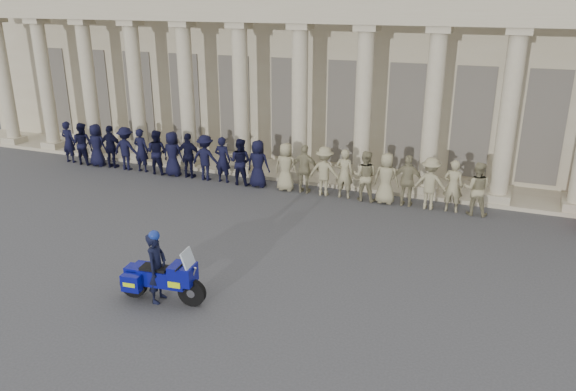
{
  "coord_description": "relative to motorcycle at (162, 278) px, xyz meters",
  "views": [
    {
      "loc": [
        6.47,
        -12.9,
        7.32
      ],
      "look_at": [
        0.61,
        1.9,
        1.6
      ],
      "focal_mm": 35.0,
      "sensor_mm": 36.0,
      "label": 1
    }
  ],
  "objects": [
    {
      "name": "ground",
      "position": [
        1.04,
        2.46,
        -0.65
      ],
      "size": [
        90.0,
        90.0,
        0.0
      ],
      "primitive_type": "plane",
      "color": "#3A3A3C",
      "rests_on": "ground"
    },
    {
      "name": "rider",
      "position": [
        -0.13,
        -0.02,
        0.3
      ],
      "size": [
        0.51,
        0.71,
        1.92
      ],
      "rotation": [
        0.0,
        0.0,
        1.68
      ],
      "color": "black",
      "rests_on": "ground"
    },
    {
      "name": "building",
      "position": [
        1.04,
        17.2,
        3.88
      ],
      "size": [
        40.0,
        12.5,
        9.0
      ],
      "color": "tan",
      "rests_on": "ground"
    },
    {
      "name": "motorcycle",
      "position": [
        0.0,
        0.0,
        0.0
      ],
      "size": [
        2.33,
        1.0,
        1.5
      ],
      "rotation": [
        0.0,
        0.0,
        0.11
      ],
      "color": "black",
      "rests_on": "ground"
    },
    {
      "name": "officer_rank",
      "position": [
        -1.99,
        9.08,
        0.31
      ],
      "size": [
        18.67,
        0.72,
        1.91
      ],
      "color": "black",
      "rests_on": "ground"
    }
  ]
}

